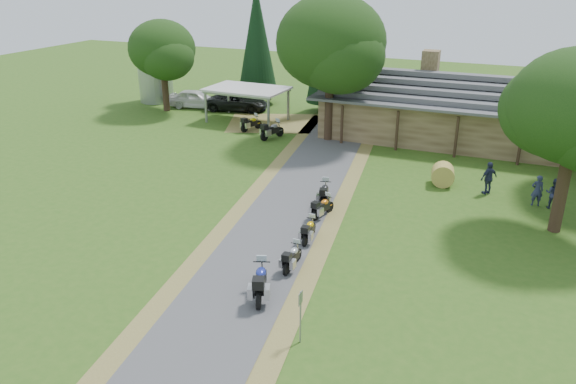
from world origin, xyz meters
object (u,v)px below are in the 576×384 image
at_px(silo, 155,67).
at_px(motorcycle_row_c, 309,229).
at_px(car_dark_suv, 237,98).
at_px(carport, 247,105).
at_px(lodge, 466,107).
at_px(hay_bale, 443,174).
at_px(motorcycle_row_b, 292,256).
at_px(motorcycle_carport_a, 251,122).
at_px(motorcycle_row_e, 324,192).
at_px(motorcycle_row_d, 323,206).
at_px(car_white_sedan, 196,96).
at_px(motorcycle_carport_b, 272,129).
at_px(motorcycle_row_a, 261,280).

relative_size(silo, motorcycle_row_c, 3.83).
bearing_deg(car_dark_suv, carport, -152.42).
bearing_deg(lodge, hay_bale, -89.88).
distance_m(motorcycle_row_b, hay_bale, 13.21).
relative_size(carport, motorcycle_carport_a, 3.41).
height_order(motorcycle_row_b, motorcycle_row_e, motorcycle_row_e).
bearing_deg(lodge, motorcycle_row_c, -103.32).
xyz_separation_m(motorcycle_row_d, motorcycle_carport_a, (-10.56, 13.06, 0.06)).
xyz_separation_m(motorcycle_row_e, hay_bale, (5.49, 5.34, -0.00)).
bearing_deg(car_white_sedan, motorcycle_carport_a, -132.94).
relative_size(silo, motorcycle_row_e, 3.30).
xyz_separation_m(motorcycle_row_c, motorcycle_carport_b, (-8.46, 14.49, 0.13)).
distance_m(carport, motorcycle_carport_a, 2.97).
relative_size(silo, motorcycle_row_d, 3.77).
relative_size(car_dark_suv, motorcycle_row_d, 3.48).
height_order(lodge, car_white_sedan, lodge).
relative_size(carport, motorcycle_row_e, 3.30).
bearing_deg(car_white_sedan, motorcycle_row_b, -152.60).
bearing_deg(motorcycle_row_a, carport, 7.27).
height_order(car_white_sedan, hay_bale, car_white_sedan).
height_order(silo, motorcycle_carport_a, silo).
height_order(car_white_sedan, motorcycle_row_a, car_white_sedan).
height_order(car_white_sedan, car_dark_suv, car_dark_suv).
height_order(motorcycle_row_d, motorcycle_row_e, motorcycle_row_e).
xyz_separation_m(car_white_sedan, motorcycle_row_e, (18.04, -16.25, -0.37)).
distance_m(carport, hay_bale, 19.15).
distance_m(silo, carport, 11.74).
xyz_separation_m(motorcycle_carport_b, hay_bale, (13.16, -4.76, -0.04)).
bearing_deg(motorcycle_row_d, lodge, -2.33).
distance_m(car_dark_suv, motorcycle_row_c, 25.94).
distance_m(car_dark_suv, motorcycle_row_b, 28.35).
distance_m(lodge, motorcycle_row_d, 17.83).
height_order(motorcycle_row_e, motorcycle_carport_b, motorcycle_carport_b).
height_order(silo, motorcycle_row_c, silo).
bearing_deg(car_white_sedan, lodge, -103.94).
height_order(motorcycle_row_a, motorcycle_carport_b, motorcycle_row_a).
relative_size(car_dark_suv, motorcycle_row_e, 3.05).
bearing_deg(motorcycle_row_b, car_white_sedan, 38.60).
bearing_deg(motorcycle_carport_a, motorcycle_row_d, -120.62).
xyz_separation_m(lodge, motorcycle_row_e, (-5.47, -15.41, -1.79)).
xyz_separation_m(silo, motorcycle_row_b, (23.85, -24.14, -2.62)).
bearing_deg(motorcycle_row_d, car_white_sedan, 60.08).
distance_m(motorcycle_row_e, motorcycle_carport_b, 12.69).
relative_size(car_white_sedan, motorcycle_row_b, 3.70).
bearing_deg(motorcycle_row_b, motorcycle_row_a, 172.60).
distance_m(lodge, motorcycle_row_b, 23.02).
xyz_separation_m(motorcycle_row_e, motorcycle_carport_a, (-10.09, 11.46, -0.02)).
bearing_deg(motorcycle_carport_a, hay_bale, -91.02).
relative_size(motorcycle_row_d, motorcycle_carport_a, 0.91).
xyz_separation_m(car_white_sedan, motorcycle_row_d, (18.51, -17.85, -0.45)).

